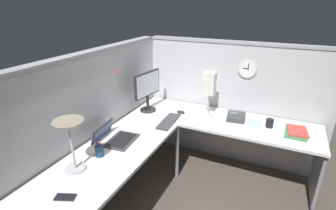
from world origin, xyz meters
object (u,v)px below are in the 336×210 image
pen_cup (99,151)px  book_stack (296,132)px  keyboard (169,121)px  coffee_mug (270,123)px  tissue_box (255,122)px  monitor (147,89)px  desk_lamp_paper (210,85)px  cell_phone (65,197)px  wall_clock (247,69)px  desk_lamp_dome (69,130)px  computer_mouse (181,112)px  office_phone (237,117)px  laptop (113,137)px

pen_cup → book_stack: pen_cup is taller
pen_cup → book_stack: size_ratio=0.61×
keyboard → book_stack: bearing=-80.1°
coffee_mug → tissue_box: 0.16m
monitor → desk_lamp_paper: (0.19, -0.72, 0.09)m
cell_phone → wall_clock: (2.08, -0.87, 0.54)m
monitor → desk_lamp_dome: 1.32m
computer_mouse → cell_phone: bearing=173.8°
keyboard → wall_clock: size_ratio=1.95×
computer_mouse → office_phone: (0.09, -0.66, 0.02)m
desk_lamp_paper → coffee_mug: (-0.03, -0.71, -0.34)m
laptop → office_phone: laptop is taller
keyboard → coffee_mug: 1.11m
laptop → book_stack: size_ratio=1.37×
desk_lamp_paper → wall_clock: bearing=-51.6°
desk_lamp_paper → keyboard: bearing=138.4°
laptop → cell_phone: 0.84m
desk_lamp_paper → coffee_mug: 0.78m
monitor → coffee_mug: (0.17, -1.43, -0.25)m
monitor → pen_cup: size_ratio=2.78×
tissue_box → office_phone: bearing=72.4°
desk_lamp_paper → wall_clock: wall_clock is taller
computer_mouse → desk_lamp_paper: (0.10, -0.32, 0.37)m
laptop → tissue_box: laptop is taller
keyboard → tissue_box: (0.31, -0.90, 0.03)m
computer_mouse → office_phone: bearing=-82.4°
laptop → pen_cup: bearing=-167.2°
monitor → keyboard: 0.51m
tissue_box → computer_mouse: bearing=91.4°
monitor → keyboard: bearing=-117.3°
laptop → book_stack: 1.89m
desk_lamp_dome → coffee_mug: bearing=-43.0°
book_stack → computer_mouse: bearing=90.9°
book_stack → tissue_box: (0.00, 0.42, 0.02)m
monitor → tissue_box: 1.31m
monitor → laptop: monitor is taller
pen_cup → wall_clock: 1.91m
tissue_box → wall_clock: (0.36, 0.19, 0.50)m
computer_mouse → tissue_box: (0.02, -0.87, 0.03)m
office_phone → keyboard: bearing=118.8°
coffee_mug → office_phone: bearing=86.9°
monitor → wall_clock: size_ratio=2.27×
cell_phone → coffee_mug: coffee_mug is taller
book_stack → desk_lamp_paper: desk_lamp_paper is taller
laptop → computer_mouse: (0.88, -0.37, -0.01)m
computer_mouse → wall_clock: 0.94m
desk_lamp_paper → tissue_box: size_ratio=4.42×
wall_clock → desk_lamp_paper: bearing=128.4°
laptop → coffee_mug: (0.95, -1.39, 0.02)m
pen_cup → laptop: bearing=12.8°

